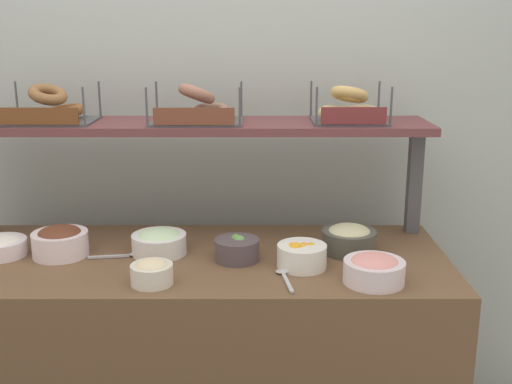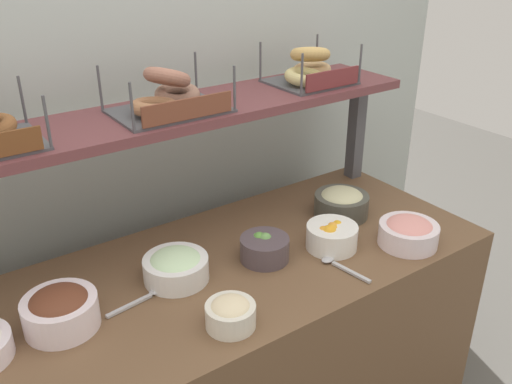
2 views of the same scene
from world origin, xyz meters
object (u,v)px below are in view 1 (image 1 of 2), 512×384
object	(u,v)px
bagel_basket_cinnamon_raisin	(51,110)
serving_spoon_by_edge	(287,277)
bowl_lox_spread	(376,269)
bowl_fruit_salad	(304,255)
bowl_chocolate_spread	(62,241)
bowl_veggie_mix	(239,249)
bowl_scallion_spread	(161,242)
serving_spoon_near_plate	(126,255)
bowl_cream_cheese	(2,246)
bowl_tuna_salad	(351,239)
bagel_basket_everything	(198,110)
bowl_potato_salad	(154,272)
bagel_basket_plain	(351,109)

from	to	relation	value
bagel_basket_cinnamon_raisin	serving_spoon_by_edge	bearing A→B (deg)	-27.84
bowl_lox_spread	bowl_fruit_salad	distance (m)	0.25
bowl_chocolate_spread	serving_spoon_by_edge	bearing A→B (deg)	-15.03
bowl_veggie_mix	bagel_basket_cinnamon_raisin	bearing A→B (deg)	157.89
bowl_scallion_spread	serving_spoon_near_plate	xyz separation A→B (m)	(-0.12, -0.04, -0.04)
bowl_fruit_salad	bowl_cream_cheese	size ratio (longest dim) A/B	0.90
bowl_tuna_salad	serving_spoon_near_plate	world-z (taller)	bowl_tuna_salad
bagel_basket_everything	bowl_potato_salad	bearing A→B (deg)	-101.86
bowl_cream_cheese	serving_spoon_by_edge	distance (m)	1.00
bowl_chocolate_spread	bowl_cream_cheese	xyz separation A→B (m)	(-0.21, 0.00, -0.02)
bowl_chocolate_spread	bowl_tuna_salad	world-z (taller)	bowl_chocolate_spread
serving_spoon_by_edge	bowl_fruit_salad	bearing A→B (deg)	58.60
bagel_basket_everything	bagel_basket_plain	world-z (taller)	bagel_basket_everything
bowl_potato_salad	bowl_lox_spread	xyz separation A→B (m)	(0.69, 0.01, 0.00)
bowl_cream_cheese	bagel_basket_everything	bearing A→B (deg)	19.42
bowl_cream_cheese	bagel_basket_cinnamon_raisin	bearing A→B (deg)	61.86
bowl_lox_spread	bowl_chocolate_spread	bearing A→B (deg)	167.27
serving_spoon_by_edge	bowl_scallion_spread	bearing A→B (deg)	152.30
bowl_fruit_salad	serving_spoon_by_edge	world-z (taller)	bowl_fruit_salad
bowl_potato_salad	bowl_scallion_spread	world-z (taller)	bowl_scallion_spread
bowl_chocolate_spread	bagel_basket_plain	bearing A→B (deg)	13.95
bagel_basket_everything	bowl_fruit_salad	bearing A→B (deg)	-43.11
bowl_tuna_salad	bowl_scallion_spread	xyz separation A→B (m)	(-0.67, -0.02, -0.01)
serving_spoon_by_edge	bagel_basket_cinnamon_raisin	bearing A→B (deg)	152.16
bowl_potato_salad	bowl_veggie_mix	distance (m)	0.33
bowl_chocolate_spread	bowl_scallion_spread	distance (m)	0.34
bowl_chocolate_spread	bagel_basket_everything	xyz separation A→B (m)	(0.46, 0.24, 0.42)
bowl_cream_cheese	bowl_lox_spread	bearing A→B (deg)	-10.71
serving_spoon_near_plate	bowl_potato_salad	bearing A→B (deg)	-59.25
bowl_potato_salad	serving_spoon_near_plate	size ratio (longest dim) A/B	0.73
bowl_veggie_mix	bagel_basket_plain	xyz separation A→B (m)	(0.41, 0.29, 0.44)
bowl_veggie_mix	bagel_basket_cinnamon_raisin	world-z (taller)	bagel_basket_cinnamon_raisin
bowl_veggie_mix	bowl_lox_spread	bearing A→B (deg)	-24.47
bowl_tuna_salad	bagel_basket_plain	world-z (taller)	bagel_basket_plain
bowl_tuna_salad	bowl_fruit_salad	bearing A→B (deg)	-140.77
bowl_chocolate_spread	serving_spoon_by_edge	size ratio (longest dim) A/B	1.10
bowl_lox_spread	serving_spoon_near_plate	xyz separation A→B (m)	(-0.83, 0.22, -0.04)
bowl_cream_cheese	serving_spoon_by_edge	xyz separation A→B (m)	(0.98, -0.21, -0.03)
bagel_basket_plain	serving_spoon_by_edge	bearing A→B (deg)	-118.54
serving_spoon_near_plate	bagel_basket_everything	xyz separation A→B (m)	(0.24, 0.26, 0.47)
bowl_fruit_salad	serving_spoon_by_edge	distance (m)	0.12
bowl_tuna_salad	bowl_cream_cheese	bearing A→B (deg)	-178.40
bowl_tuna_salad	serving_spoon_by_edge	bearing A→B (deg)	-134.35
bowl_scallion_spread	bowl_fruit_salad	distance (m)	0.51
bowl_potato_salad	bagel_basket_cinnamon_raisin	bearing A→B (deg)	131.82
bowl_scallion_spread	bowl_fruit_salad	world-z (taller)	same
bowl_chocolate_spread	bowl_potato_salad	distance (m)	0.43
bowl_potato_salad	bowl_cream_cheese	distance (m)	0.62
bowl_potato_salad	bagel_basket_everything	distance (m)	0.66
bowl_potato_salad	bowl_scallion_spread	size ratio (longest dim) A/B	0.69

